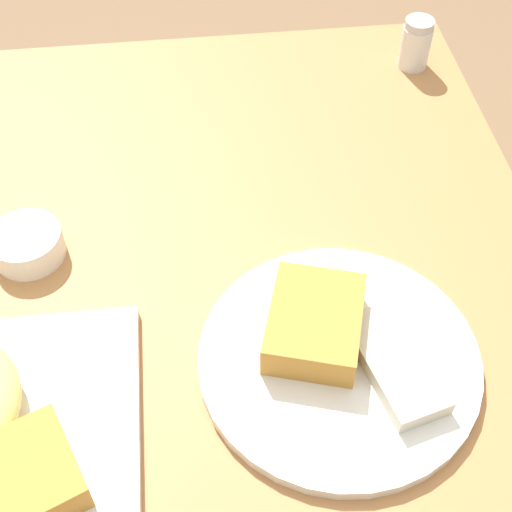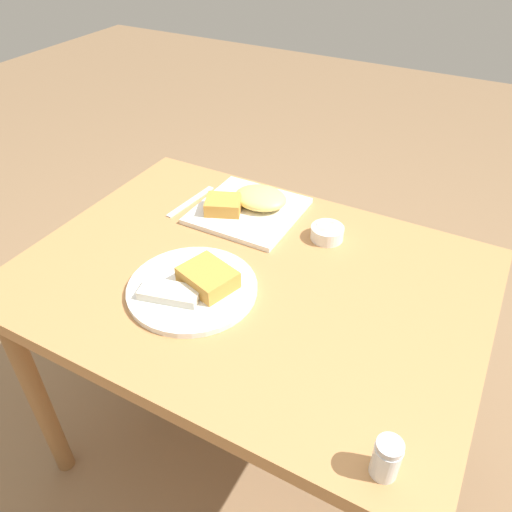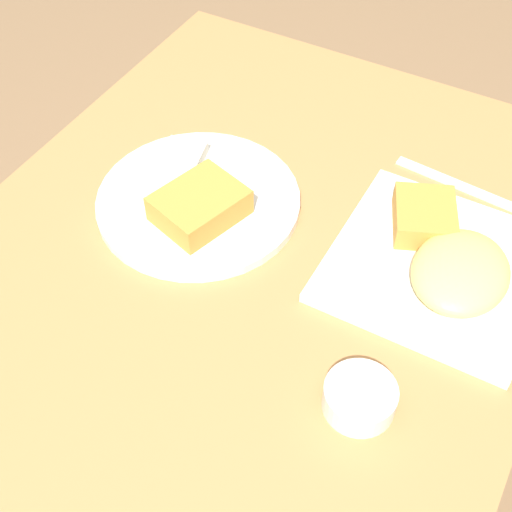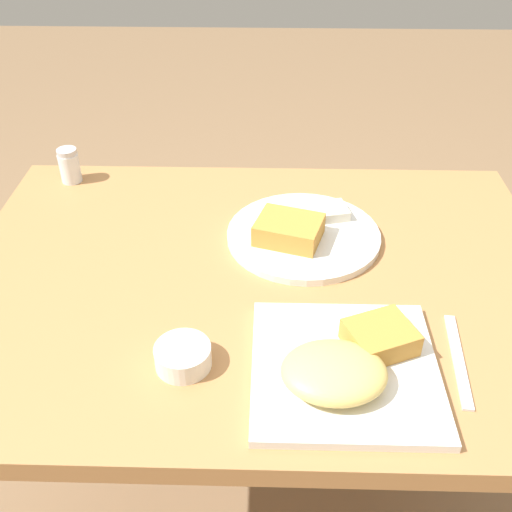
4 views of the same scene
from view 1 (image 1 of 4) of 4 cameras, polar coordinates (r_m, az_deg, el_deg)
dining_table at (r=0.85m, az=-2.39°, el=-7.57°), size 1.05×0.77×0.70m
plate_oval_far at (r=0.73m, az=6.53°, el=-7.54°), size 0.29×0.29×0.05m
sauce_ramekin at (r=0.85m, az=-17.86°, el=0.94°), size 0.08×0.08×0.03m
salt_shaker at (r=1.11m, az=12.62°, el=16.04°), size 0.04×0.04×0.08m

